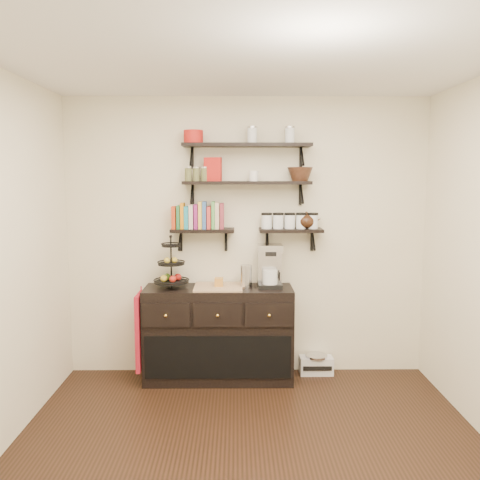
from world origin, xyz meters
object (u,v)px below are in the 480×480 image
at_px(fruit_stand, 172,271).
at_px(radio, 316,364).
at_px(coffee_maker, 270,267).
at_px(sideboard, 219,334).

height_order(fruit_stand, radio, fruit_stand).
height_order(fruit_stand, coffee_maker, fruit_stand).
xyz_separation_m(sideboard, radio, (0.96, 0.12, -0.36)).
distance_m(sideboard, coffee_maker, 0.81).
distance_m(fruit_stand, coffee_maker, 0.93).
bearing_deg(sideboard, fruit_stand, 179.57).
bearing_deg(radio, coffee_maker, -169.11).
relative_size(coffee_maker, radio, 1.27).
bearing_deg(radio, fruit_stand, -175.60).
bearing_deg(fruit_stand, radio, 4.91).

